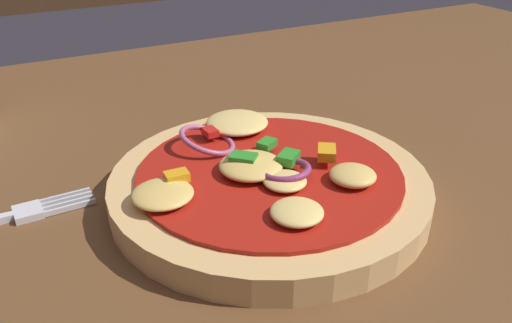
{
  "coord_description": "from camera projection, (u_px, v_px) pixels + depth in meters",
  "views": [
    {
      "loc": [
        -0.21,
        -0.26,
        0.23
      ],
      "look_at": [
        -0.05,
        0.04,
        0.05
      ],
      "focal_mm": 37.18,
      "sensor_mm": 36.0,
      "label": 1
    }
  ],
  "objects": [
    {
      "name": "dining_table",
      "position": [
        340.0,
        216.0,
        0.39
      ],
      "size": [
        1.23,
        0.88,
        0.03
      ],
      "color": "brown",
      "rests_on": "ground"
    },
    {
      "name": "pizza",
      "position": [
        268.0,
        182.0,
        0.37
      ],
      "size": [
        0.22,
        0.22,
        0.04
      ],
      "color": "tan",
      "rests_on": "dining_table"
    }
  ]
}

